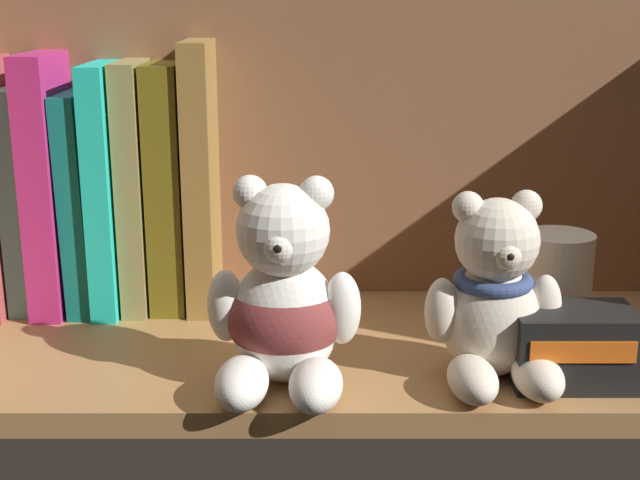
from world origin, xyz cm
name	(u,v)px	position (x,y,z in cm)	size (l,w,h in cm)	color
shelf_board	(327,353)	(0.00, 0.00, 1.00)	(74.94, 26.10, 2.00)	#9E7042
shelf_back_panel	(327,155)	(0.00, 13.65, 15.58)	(77.34, 1.20, 31.16)	brown
book_2	(27,198)	(-27.84, 10.06, 12.24)	(2.00, 9.42, 20.48)	#5A9E96
book_3	(54,182)	(-25.16, 10.06, 13.76)	(2.84, 12.13, 23.52)	#B9256C
book_4	(86,200)	(-22.40, 10.06, 12.04)	(2.17, 10.98, 20.08)	#116F63
book_5	(112,186)	(-19.92, 10.06, 13.32)	(2.28, 12.03, 22.65)	#1FCBB7
book_6	(139,186)	(-17.40, 10.06, 13.39)	(2.24, 10.17, 22.78)	#91864D
book_7	(171,186)	(-14.45, 10.06, 13.31)	(3.14, 9.27, 22.62)	brown
book_8	(203,176)	(-11.39, 10.06, 14.28)	(2.46, 10.10, 24.57)	olive
teddy_bear_larger	(284,305)	(-3.28, -7.90, 8.27)	(11.68, 12.23, 15.96)	white
teddy_bear_smaller	(496,302)	(12.60, -7.11, 8.24)	(10.77, 11.04, 14.63)	beige
pillar_candle	(557,284)	(19.76, 2.27, 6.47)	(5.99, 5.99, 8.93)	silver
small_product_box	(573,346)	(18.46, -7.86, 4.93)	(9.09, 5.74, 5.84)	black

